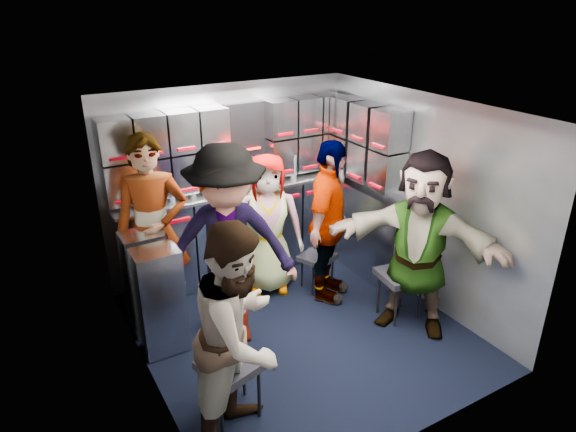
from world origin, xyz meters
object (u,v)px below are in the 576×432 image
jump_seat_mid_right (317,259)px  attendant_arc_b (228,248)px  attendant_arc_c (268,224)px  attendant_arc_e (419,244)px  jump_seat_mid_left (223,293)px  attendant_arc_d (328,223)px  jump_seat_near_right (401,277)px  attendant_standing (153,232)px  jump_seat_center (261,249)px  jump_seat_near_left (232,367)px  attendant_arc_a (240,335)px

jump_seat_mid_right → attendant_arc_b: (-1.15, -0.33, 0.57)m
attendant_arc_c → attendant_arc_e: (0.86, -1.29, 0.12)m
jump_seat_mid_right → attendant_arc_e: bearing=-67.7°
jump_seat_mid_left → attendant_arc_d: (1.15, -0.03, 0.46)m
jump_seat_near_right → attendant_standing: attendant_standing is taller
jump_seat_center → attendant_arc_d: 0.90m
jump_seat_mid_left → jump_seat_mid_right: bearing=7.6°
attendant_arc_e → attendant_standing: bearing=-159.5°
jump_seat_mid_right → jump_seat_near_right: jump_seat_near_right is taller
jump_seat_mid_right → attendant_arc_b: 1.33m
jump_seat_mid_right → attendant_arc_c: 0.65m
jump_seat_near_left → attendant_standing: size_ratio=0.28×
attendant_standing → attendant_arc_c: attendant_standing is taller
jump_seat_near_right → attendant_arc_d: size_ratio=0.29×
attendant_arc_d → attendant_arc_e: (0.41, -0.83, 0.02)m
jump_seat_mid_right → attendant_arc_b: bearing=-163.9°
attendant_arc_e → jump_seat_center: bearing=174.4°
jump_seat_near_right → attendant_standing: bearing=150.0°
jump_seat_near_right → jump_seat_mid_left: bearing=156.6°
jump_seat_near_left → jump_seat_mid_left: bearing=70.0°
attendant_arc_a → jump_seat_near_right: bearing=-24.4°
jump_seat_center → attendant_arc_c: (0.00, -0.18, 0.37)m
jump_seat_center → attendant_arc_b: size_ratio=0.25×
jump_seat_center → attendant_arc_d: attendant_arc_d is taller
jump_seat_near_right → attendant_standing: 2.39m
jump_seat_near_left → jump_seat_mid_left: 1.12m
jump_seat_mid_right → attendant_arc_c: size_ratio=0.29×
jump_seat_mid_right → attendant_standing: 1.74m
attendant_standing → attendant_arc_e: (2.02, -1.35, -0.05)m
jump_seat_mid_left → attendant_arc_c: size_ratio=0.29×
jump_seat_mid_left → attendant_arc_d: bearing=-1.3°
jump_seat_mid_left → attendant_arc_c: bearing=31.0°
jump_seat_near_left → attendant_standing: attendant_standing is taller
attendant_arc_d → attendant_standing: bearing=121.1°
attendant_arc_b → jump_seat_center: bearing=69.4°
attendant_arc_a → attendant_arc_e: bearing=-29.4°
jump_seat_mid_left → attendant_arc_a: (-0.38, -1.23, 0.45)m
jump_seat_mid_left → jump_seat_near_right: bearing=-23.4°
attendant_arc_b → attendant_arc_e: (1.57, -0.68, -0.06)m
attendant_arc_b → attendant_arc_d: 1.17m
attendant_arc_a → attendant_arc_d: attendant_arc_d is taller
jump_seat_center → attendant_arc_d: bearing=-55.2°
jump_seat_mid_left → jump_seat_near_right: size_ratio=0.89×
jump_seat_near_left → attendant_arc_c: attendant_arc_c is taller
jump_seat_near_right → attendant_arc_a: attendant_arc_a is taller
attendant_standing → attendant_arc_c: bearing=17.8°
jump_seat_near_left → jump_seat_near_right: (1.95, 0.37, -0.01)m
jump_seat_near_left → jump_seat_mid_left: jump_seat_near_left is taller
attendant_standing → attendant_arc_c: (1.17, -0.06, -0.17)m
jump_seat_center → attendant_arc_e: bearing=-59.7°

